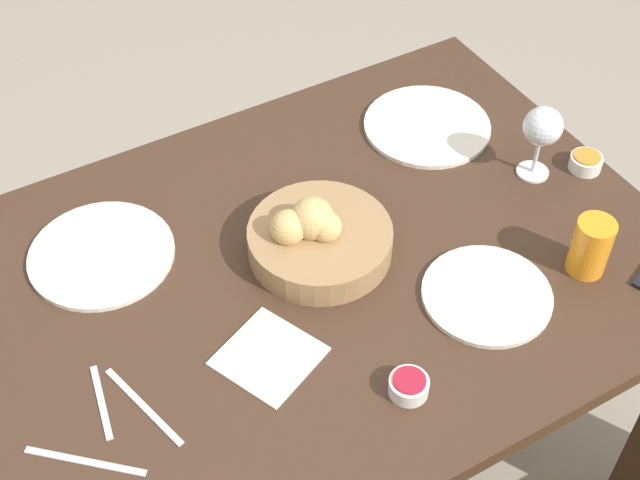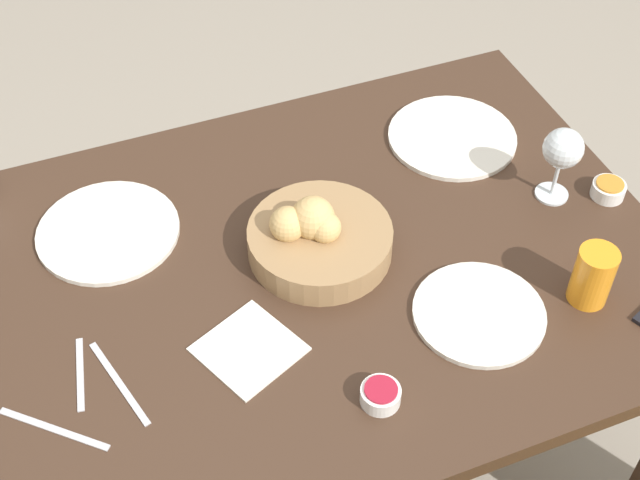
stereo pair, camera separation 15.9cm
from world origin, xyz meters
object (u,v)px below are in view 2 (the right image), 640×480
(juice_glass, at_px, (593,276))
(jam_bowl_berry, at_px, (381,395))
(jam_bowl_honey, at_px, (608,189))
(knife_silver, at_px, (119,383))
(plate_far_center, at_px, (479,313))
(bread_basket, at_px, (318,237))
(plate_near_left, at_px, (452,137))
(napkin, at_px, (249,349))
(wine_glass, at_px, (562,150))
(plate_near_right, at_px, (108,231))
(spoon_coffee, at_px, (80,374))
(fork_silver, at_px, (54,429))

(juice_glass, bearing_deg, jam_bowl_berry, 8.38)
(jam_bowl_honey, xyz_separation_m, knife_silver, (0.97, 0.08, -0.01))
(plate_far_center, bearing_deg, juice_glass, 170.40)
(jam_bowl_berry, bearing_deg, knife_silver, -26.00)
(bread_basket, height_order, knife_silver, bread_basket)
(plate_far_center, relative_size, juice_glass, 2.04)
(plate_near_left, xyz_separation_m, napkin, (0.56, 0.35, -0.00))
(wine_glass, xyz_separation_m, jam_bowl_honey, (-0.10, 0.04, -0.10))
(plate_near_left, bearing_deg, napkin, 32.48)
(napkin, bearing_deg, plate_near_right, -65.61)
(plate_far_center, relative_size, spoon_coffee, 1.58)
(plate_near_right, distance_m, plate_far_center, 0.69)
(plate_near_left, bearing_deg, juice_glass, 92.51)
(wine_glass, relative_size, jam_bowl_berry, 2.43)
(wine_glass, height_order, fork_silver, wine_glass)
(plate_near_left, distance_m, jam_bowl_berry, 0.66)
(jam_bowl_berry, distance_m, spoon_coffee, 0.48)
(plate_near_left, distance_m, plate_far_center, 0.46)
(juice_glass, bearing_deg, jam_bowl_honey, -131.50)
(juice_glass, bearing_deg, plate_far_center, -9.60)
(jam_bowl_berry, height_order, fork_silver, jam_bowl_berry)
(jam_bowl_honey, relative_size, spoon_coffee, 0.45)
(jam_bowl_berry, xyz_separation_m, spoon_coffee, (0.43, -0.22, -0.01))
(fork_silver, bearing_deg, plate_near_right, -113.69)
(plate_near_left, relative_size, jam_bowl_berry, 4.10)
(jam_bowl_berry, bearing_deg, plate_near_right, -58.41)
(bread_basket, relative_size, fork_silver, 1.74)
(plate_near_right, bearing_deg, jam_bowl_berry, 121.59)
(jam_bowl_honey, bearing_deg, spoon_coffee, 2.34)
(plate_far_center, height_order, wine_glass, wine_glass)
(jam_bowl_honey, height_order, fork_silver, jam_bowl_honey)
(plate_far_center, height_order, fork_silver, plate_far_center)
(jam_bowl_berry, relative_size, fork_silver, 0.43)
(plate_near_right, relative_size, jam_bowl_berry, 4.09)
(plate_near_left, xyz_separation_m, jam_bowl_berry, (0.40, 0.52, 0.01))
(bread_basket, xyz_separation_m, plate_far_center, (-0.20, 0.24, -0.03))
(bread_basket, bearing_deg, plate_far_center, 130.07)
(plate_near_left, height_order, jam_bowl_honey, jam_bowl_honey)
(jam_bowl_honey, relative_size, napkin, 0.33)
(bread_basket, xyz_separation_m, jam_bowl_berry, (0.03, 0.33, -0.02))
(knife_silver, relative_size, napkin, 0.97)
(plate_far_center, relative_size, jam_bowl_honey, 3.53)
(plate_far_center, height_order, jam_bowl_berry, jam_bowl_berry)
(bread_basket, height_order, juice_glass, bread_basket)
(plate_near_right, height_order, knife_silver, plate_near_right)
(plate_near_right, relative_size, knife_silver, 1.40)
(jam_bowl_berry, distance_m, jam_bowl_honey, 0.65)
(plate_far_center, xyz_separation_m, napkin, (0.39, -0.07, -0.00))
(plate_near_right, bearing_deg, bread_basket, 151.76)
(plate_near_right, distance_m, juice_glass, 0.86)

